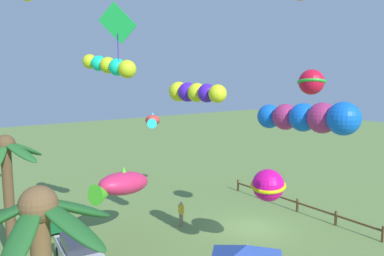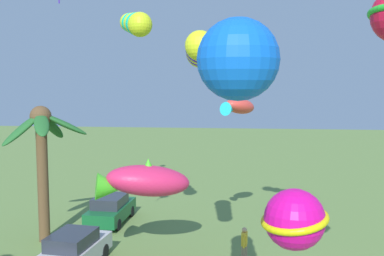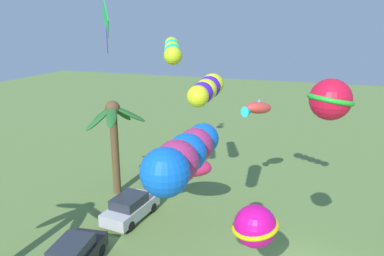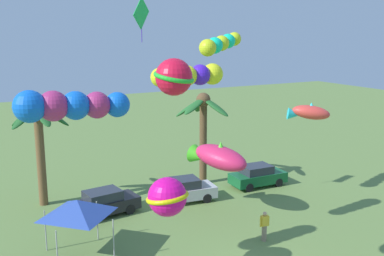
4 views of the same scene
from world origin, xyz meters
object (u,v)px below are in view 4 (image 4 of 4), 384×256
kite_fish_0 (309,112)px  kite_ball_2 (167,197)px  kite_diamond_8 (141,14)px  palm_tree_0 (203,118)px  parked_car_1 (257,176)px  kite_ball_1 (174,77)px  kite_tube_4 (70,106)px  kite_tube_6 (220,44)px  kite_tube_9 (191,75)px  parked_car_0 (184,190)px  festival_tent (77,208)px  parked_car_2 (105,203)px  spectator_0 (264,226)px  palm_tree_1 (39,129)px  kite_fish_3 (217,157)px

kite_fish_0 → kite_ball_2: 9.43m
kite_ball_2 → kite_diamond_8: kite_diamond_8 is taller
palm_tree_0 → kite_fish_0: (1.14, -9.18, 1.70)m
palm_tree_0 → parked_car_1: (3.06, -2.33, -4.01)m
kite_ball_1 → kite_ball_2: size_ratio=0.81×
kite_tube_4 → kite_tube_6: 10.56m
kite_ball_2 → kite_tube_9: 6.03m
parked_car_0 → festival_tent: size_ratio=1.42×
kite_ball_1 → kite_ball_2: 5.71m
festival_tent → kite_ball_2: 5.18m
kite_tube_4 → kite_diamond_8: 8.65m
parked_car_2 → kite_tube_9: size_ratio=1.05×
spectator_0 → kite_tube_6: (-0.06, 4.51, 9.13)m
palm_tree_1 → kite_ball_2: 12.27m
festival_tent → kite_ball_2: size_ratio=1.14×
parked_car_0 → kite_ball_2: 10.07m
kite_fish_0 → kite_tube_9: size_ratio=0.61×
parked_car_0 → spectator_0: bearing=-81.1°
palm_tree_1 → kite_fish_3: palm_tree_1 is taller
palm_tree_1 → parked_car_1: 14.86m
palm_tree_1 → kite_tube_4: kite_tube_4 is taller
kite_tube_4 → kite_tube_6: size_ratio=1.43×
parked_car_0 → kite_fish_3: bearing=-74.3°
parked_car_0 → kite_ball_1: (-5.70, -10.38, 8.35)m
palm_tree_1 → parked_car_0: 9.70m
palm_tree_0 → kite_tube_6: 7.40m
kite_tube_6 → kite_diamond_8: size_ratio=1.36×
kite_fish_3 → palm_tree_1: bearing=143.7°
parked_car_0 → spectator_0: 7.02m
palm_tree_0 → kite_ball_2: size_ratio=2.60×
parked_car_2 → kite_tube_9: kite_tube_9 is taller
spectator_0 → kite_tube_4: bearing=177.9°
spectator_0 → kite_ball_1: 11.25m
kite_fish_0 → kite_tube_9: 6.81m
spectator_0 → kite_diamond_8: bearing=124.7°
palm_tree_1 → parked_car_1: size_ratio=1.67×
palm_tree_0 → kite_ball_2: bearing=-126.0°
parked_car_0 → kite_tube_9: kite_tube_9 is taller
parked_car_2 → kite_fish_3: 7.17m
spectator_0 → kite_ball_2: kite_ball_2 is taller
kite_fish_0 → parked_car_1: bearing=74.3°
kite_diamond_8 → kite_ball_1: bearing=-105.8°
kite_ball_2 → parked_car_0: bearing=58.7°
spectator_0 → kite_fish_3: (-0.32, 4.19, 2.70)m
kite_tube_6 → kite_diamond_8: 4.61m
kite_tube_9 → kite_ball_1: bearing=-123.6°
parked_car_2 → kite_fish_0: size_ratio=1.74×
parked_car_2 → palm_tree_1: bearing=130.3°
parked_car_0 → kite_fish_0: (3.95, -6.63, 5.71)m
spectator_0 → kite_tube_9: size_ratio=0.41×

